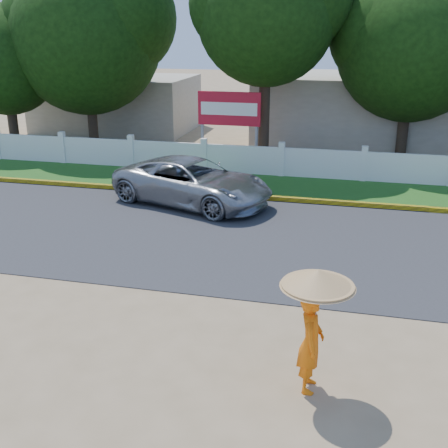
# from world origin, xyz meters

# --- Properties ---
(ground) EXTENTS (120.00, 120.00, 0.00)m
(ground) POSITION_xyz_m (0.00, 0.00, 0.00)
(ground) COLOR #9E8460
(ground) RESTS_ON ground
(road) EXTENTS (60.00, 7.00, 0.02)m
(road) POSITION_xyz_m (0.00, 4.50, 0.01)
(road) COLOR #38383A
(road) RESTS_ON ground
(grass_verge) EXTENTS (60.00, 3.50, 0.03)m
(grass_verge) POSITION_xyz_m (0.00, 9.75, 0.01)
(grass_verge) COLOR #2D601E
(grass_verge) RESTS_ON ground
(curb) EXTENTS (40.00, 0.18, 0.16)m
(curb) POSITION_xyz_m (0.00, 8.05, 0.08)
(curb) COLOR yellow
(curb) RESTS_ON ground
(fence) EXTENTS (40.00, 0.10, 1.10)m
(fence) POSITION_xyz_m (0.00, 11.20, 0.55)
(fence) COLOR silver
(fence) RESTS_ON ground
(building_near) EXTENTS (10.00, 6.00, 3.20)m
(building_near) POSITION_xyz_m (3.00, 18.00, 1.60)
(building_near) COLOR #B7AD99
(building_near) RESTS_ON ground
(building_far) EXTENTS (8.00, 5.00, 2.80)m
(building_far) POSITION_xyz_m (-10.00, 19.00, 1.40)
(building_far) COLOR #B7AD99
(building_far) RESTS_ON ground
(vehicle) EXTENTS (5.66, 3.90, 1.44)m
(vehicle) POSITION_xyz_m (-2.25, 7.16, 0.72)
(vehicle) COLOR #94969B
(vehicle) RESTS_ON ground
(monk_with_parasol) EXTENTS (1.13, 1.13, 2.06)m
(monk_with_parasol) POSITION_xyz_m (2.28, -1.65, 1.34)
(monk_with_parasol) COLOR orange
(monk_with_parasol) RESTS_ON ground
(billboard) EXTENTS (2.50, 0.13, 2.95)m
(billboard) POSITION_xyz_m (-2.27, 12.30, 2.14)
(billboard) COLOR gray
(billboard) RESTS_ON ground
(tree_row) EXTENTS (38.22, 7.86, 9.48)m
(tree_row) POSITION_xyz_m (4.51, 14.26, 5.05)
(tree_row) COLOR #473828
(tree_row) RESTS_ON ground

